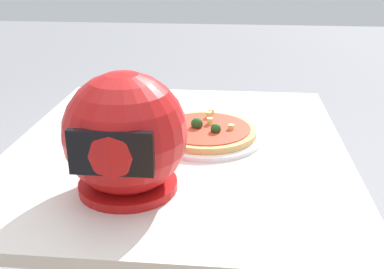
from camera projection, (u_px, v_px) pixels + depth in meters
The scene contains 4 objects.
dining_table at pixel (178, 173), 1.33m from camera, with size 0.92×1.05×0.75m.
pizza_plate at pixel (206, 136), 1.33m from camera, with size 0.33×0.33×0.01m, color white.
pizza at pixel (204, 130), 1.33m from camera, with size 0.29×0.29×0.05m.
motorcycle_helmet at pixel (125, 136), 1.01m from camera, with size 0.27×0.27×0.27m.
Camera 1 is at (-0.15, 1.18, 1.27)m, focal length 43.34 mm.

